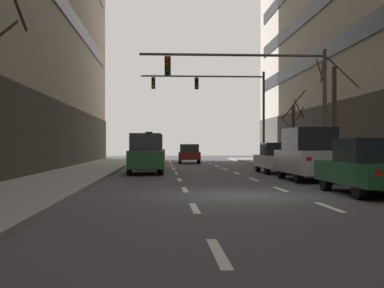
# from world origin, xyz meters

# --- Properties ---
(ground_plane) EXTENTS (120.00, 120.00, 0.00)m
(ground_plane) POSITION_xyz_m (0.00, 0.00, 0.00)
(ground_plane) COLOR #424247
(sidewalk_left) EXTENTS (3.53, 80.00, 0.14)m
(sidewalk_left) POSITION_xyz_m (-6.55, 0.00, 0.07)
(sidewalk_left) COLOR gray
(sidewalk_left) RESTS_ON ground
(lane_stripe_l1_s2) EXTENTS (0.16, 2.00, 0.01)m
(lane_stripe_l1_s2) POSITION_xyz_m (-1.60, -8.00, 0.00)
(lane_stripe_l1_s2) COLOR silver
(lane_stripe_l1_s2) RESTS_ON ground
(lane_stripe_l1_s3) EXTENTS (0.16, 2.00, 0.01)m
(lane_stripe_l1_s3) POSITION_xyz_m (-1.60, -3.00, 0.00)
(lane_stripe_l1_s3) COLOR silver
(lane_stripe_l1_s3) RESTS_ON ground
(lane_stripe_l1_s4) EXTENTS (0.16, 2.00, 0.01)m
(lane_stripe_l1_s4) POSITION_xyz_m (-1.60, 2.00, 0.00)
(lane_stripe_l1_s4) COLOR silver
(lane_stripe_l1_s4) RESTS_ON ground
(lane_stripe_l1_s5) EXTENTS (0.16, 2.00, 0.01)m
(lane_stripe_l1_s5) POSITION_xyz_m (-1.60, 7.00, 0.00)
(lane_stripe_l1_s5) COLOR silver
(lane_stripe_l1_s5) RESTS_ON ground
(lane_stripe_l1_s6) EXTENTS (0.16, 2.00, 0.01)m
(lane_stripe_l1_s6) POSITION_xyz_m (-1.60, 12.00, 0.00)
(lane_stripe_l1_s6) COLOR silver
(lane_stripe_l1_s6) RESTS_ON ground
(lane_stripe_l1_s7) EXTENTS (0.16, 2.00, 0.01)m
(lane_stripe_l1_s7) POSITION_xyz_m (-1.60, 17.00, 0.00)
(lane_stripe_l1_s7) COLOR silver
(lane_stripe_l1_s7) RESTS_ON ground
(lane_stripe_l1_s8) EXTENTS (0.16, 2.00, 0.01)m
(lane_stripe_l1_s8) POSITION_xyz_m (-1.60, 22.00, 0.00)
(lane_stripe_l1_s8) COLOR silver
(lane_stripe_l1_s8) RESTS_ON ground
(lane_stripe_l1_s9) EXTENTS (0.16, 2.00, 0.01)m
(lane_stripe_l1_s9) POSITION_xyz_m (-1.60, 27.00, 0.00)
(lane_stripe_l1_s9) COLOR silver
(lane_stripe_l1_s9) RESTS_ON ground
(lane_stripe_l1_s10) EXTENTS (0.16, 2.00, 0.01)m
(lane_stripe_l1_s10) POSITION_xyz_m (-1.60, 32.00, 0.00)
(lane_stripe_l1_s10) COLOR silver
(lane_stripe_l1_s10) RESTS_ON ground
(lane_stripe_l2_s3) EXTENTS (0.16, 2.00, 0.01)m
(lane_stripe_l2_s3) POSITION_xyz_m (1.60, -3.00, 0.00)
(lane_stripe_l2_s3) COLOR silver
(lane_stripe_l2_s3) RESTS_ON ground
(lane_stripe_l2_s4) EXTENTS (0.16, 2.00, 0.01)m
(lane_stripe_l2_s4) POSITION_xyz_m (1.60, 2.00, 0.00)
(lane_stripe_l2_s4) COLOR silver
(lane_stripe_l2_s4) RESTS_ON ground
(lane_stripe_l2_s5) EXTENTS (0.16, 2.00, 0.01)m
(lane_stripe_l2_s5) POSITION_xyz_m (1.60, 7.00, 0.00)
(lane_stripe_l2_s5) COLOR silver
(lane_stripe_l2_s5) RESTS_ON ground
(lane_stripe_l2_s6) EXTENTS (0.16, 2.00, 0.01)m
(lane_stripe_l2_s6) POSITION_xyz_m (1.60, 12.00, 0.00)
(lane_stripe_l2_s6) COLOR silver
(lane_stripe_l2_s6) RESTS_ON ground
(lane_stripe_l2_s7) EXTENTS (0.16, 2.00, 0.01)m
(lane_stripe_l2_s7) POSITION_xyz_m (1.60, 17.00, 0.00)
(lane_stripe_l2_s7) COLOR silver
(lane_stripe_l2_s7) RESTS_ON ground
(lane_stripe_l2_s8) EXTENTS (0.16, 2.00, 0.01)m
(lane_stripe_l2_s8) POSITION_xyz_m (1.60, 22.00, 0.00)
(lane_stripe_l2_s8) COLOR silver
(lane_stripe_l2_s8) RESTS_ON ground
(lane_stripe_l2_s9) EXTENTS (0.16, 2.00, 0.01)m
(lane_stripe_l2_s9) POSITION_xyz_m (1.60, 27.00, 0.00)
(lane_stripe_l2_s9) COLOR silver
(lane_stripe_l2_s9) RESTS_ON ground
(lane_stripe_l2_s10) EXTENTS (0.16, 2.00, 0.01)m
(lane_stripe_l2_s10) POSITION_xyz_m (1.60, 32.00, 0.00)
(lane_stripe_l2_s10) COLOR silver
(lane_stripe_l2_s10) RESTS_ON ground
(taxi_driving_0) EXTENTS (1.98, 4.47, 2.32)m
(taxi_driving_0) POSITION_xyz_m (-3.14, 17.44, 1.07)
(taxi_driving_0) COLOR black
(taxi_driving_0) RESTS_ON ground
(car_driving_1) EXTENTS (1.97, 4.35, 2.07)m
(car_driving_1) POSITION_xyz_m (-3.21, 11.61, 1.03)
(car_driving_1) COLOR black
(car_driving_1) RESTS_ON ground
(car_driving_2) EXTENTS (1.94, 4.26, 1.57)m
(car_driving_2) POSITION_xyz_m (-0.06, 27.45, 0.77)
(car_driving_2) COLOR black
(car_driving_2) RESTS_ON ground
(car_parked_1) EXTENTS (1.89, 4.46, 1.67)m
(car_parked_1) POSITION_xyz_m (3.74, -0.10, 0.82)
(car_parked_1) COLOR black
(car_parked_1) RESTS_ON ground
(car_parked_2) EXTENTS (1.92, 4.53, 2.18)m
(car_parked_2) POSITION_xyz_m (3.74, 6.07, 1.09)
(car_parked_2) COLOR black
(car_parked_2) RESTS_ON ground
(car_parked_3) EXTENTS (1.84, 4.31, 1.61)m
(car_parked_3) POSITION_xyz_m (3.73, 11.89, 0.79)
(car_parked_3) COLOR black
(car_parked_3) RESTS_ON ground
(traffic_signal_0) EXTENTS (8.64, 0.35, 5.79)m
(traffic_signal_0) POSITION_xyz_m (2.45, 8.46, 4.25)
(traffic_signal_0) COLOR #4C4C51
(traffic_signal_0) RESTS_ON sidewalk_right
(traffic_signal_1) EXTENTS (9.13, 0.35, 6.79)m
(traffic_signal_1) POSITION_xyz_m (2.09, 22.72, 5.05)
(traffic_signal_1) COLOR #4C4C51
(traffic_signal_1) RESTS_ON sidewalk_right
(street_tree_0) EXTENTS (1.65, 1.63, 5.00)m
(street_tree_0) POSITION_xyz_m (6.21, 18.10, 2.34)
(street_tree_0) COLOR #4C3823
(street_tree_0) RESTS_ON sidewalk_right
(street_tree_2) EXTENTS (1.81, 1.82, 5.74)m
(street_tree_2) POSITION_xyz_m (6.16, 10.08, 3.00)
(street_tree_2) COLOR #4C3823
(street_tree_2) RESTS_ON sidewalk_right
(pedestrian_1) EXTENTS (0.30, 0.50, 1.61)m
(pedestrian_1) POSITION_xyz_m (7.35, 12.71, 1.07)
(pedestrian_1) COLOR black
(pedestrian_1) RESTS_ON sidewalk_right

